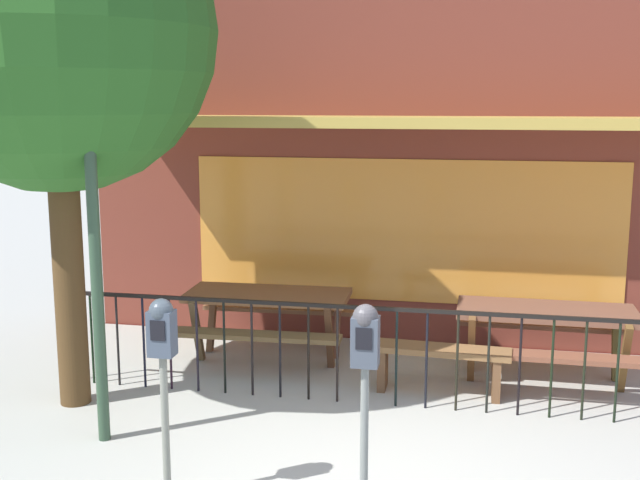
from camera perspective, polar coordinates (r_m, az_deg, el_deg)
pub_storefront at (r=9.40m, az=6.41°, el=10.17°), size 7.76×1.38×5.83m
patio_fence_front at (r=7.46m, az=4.52°, el=-7.15°), size 6.54×0.04×0.97m
picnic_table_left at (r=8.76m, az=-3.81°, el=-4.85°), size 1.84×1.42×0.79m
picnic_table_right at (r=8.41m, az=16.12°, el=-5.89°), size 1.82×1.38×0.79m
patio_bench at (r=7.90m, az=8.65°, el=-8.59°), size 1.42×0.40×0.48m
parking_meter_near at (r=5.66m, az=-11.41°, el=-7.62°), size 0.18×0.17×1.51m
parking_meter_far at (r=5.23m, az=3.31°, el=-8.50°), size 0.18×0.17×1.57m
street_tree at (r=7.56m, az=-18.77°, el=14.12°), size 2.90×2.90×4.94m
street_lamp at (r=6.60m, az=-16.43°, el=6.44°), size 0.28×0.28×3.80m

